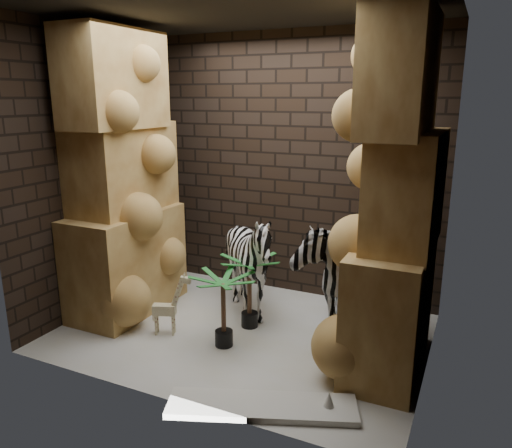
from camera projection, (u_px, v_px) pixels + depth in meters
The scene contains 14 objects.
floor at pixel (242, 332), 4.90m from camera, with size 3.50×3.50×0.00m, color silver.
ceiling at pixel (239, 10), 4.14m from camera, with size 3.50×3.50×0.00m, color black.
wall_back at pixel (290, 167), 5.62m from camera, with size 3.50×3.50×0.00m, color black.
wall_front at pixel (160, 213), 3.42m from camera, with size 3.50×3.50×0.00m, color black.
wall_left at pixel (95, 172), 5.24m from camera, with size 3.00×3.00×0.00m, color black.
wall_right at pixel (441, 201), 3.80m from camera, with size 3.00×3.00×0.00m, color black.
rock_pillar_left at pixel (121, 175), 5.09m from camera, with size 0.68×1.30×3.00m, color tan, non-canonical shape.
rock_pillar_right at pixel (398, 197), 3.94m from camera, with size 0.58×1.25×3.00m, color tan, non-canonical shape.
zebra_right at pixel (332, 261), 4.80m from camera, with size 0.66×1.23×1.46m, color white.
zebra_left at pixel (250, 268), 5.15m from camera, with size 0.96×1.18×1.08m, color white.
giraffe_toy at pixel (164, 303), 4.79m from camera, with size 0.34×0.11×0.66m, color beige, non-canonical shape.
palm_front at pixel (249, 292), 4.93m from camera, with size 0.36×0.36×0.76m, color #1E671A, non-canonical shape.
palm_back at pixel (223, 310), 4.55m from camera, with size 0.36×0.36×0.72m, color #1E671A, non-canonical shape.
surfboard at pixel (262, 406), 3.69m from camera, with size 1.43×0.35×0.05m, color silver.
Camera 1 is at (2.02, -3.99, 2.29)m, focal length 34.36 mm.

